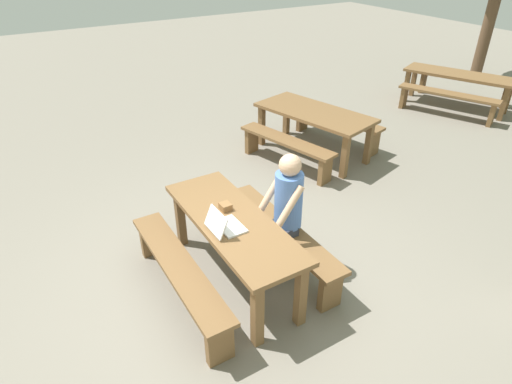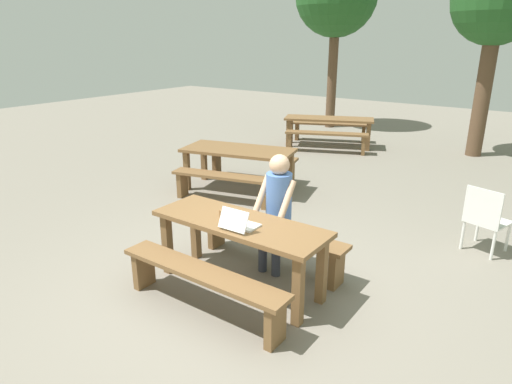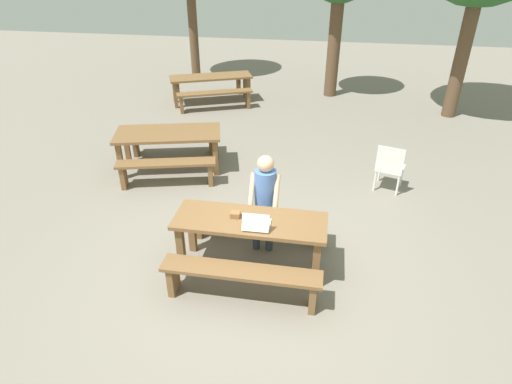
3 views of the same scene
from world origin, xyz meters
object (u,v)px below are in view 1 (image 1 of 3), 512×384
picnic_table_front (233,230)px  person_seated (285,205)px  picnic_table_mid (314,117)px  picnic_table_rear (459,79)px  laptop (225,225)px  small_pouch (225,207)px

picnic_table_front → person_seated: bearing=80.2°
picnic_table_mid → picnic_table_rear: size_ratio=0.93×
picnic_table_front → picnic_table_mid: 3.22m
laptop → small_pouch: 0.34m
laptop → picnic_table_rear: (-2.32, 6.54, -0.22)m
picnic_table_front → laptop: laptop is taller
person_seated → picnic_table_rear: size_ratio=0.62×
picnic_table_front → laptop: (0.11, -0.14, 0.18)m
laptop → picnic_table_rear: 6.94m
picnic_table_rear → picnic_table_mid: bearing=-109.4°
person_seated → picnic_table_mid: bearing=136.3°
small_pouch → picnic_table_rear: bearing=107.6°
laptop → person_seated: bearing=-90.1°
picnic_table_front → small_pouch: small_pouch is taller
picnic_table_front → small_pouch: (-0.19, 0.02, 0.16)m
person_seated → picnic_table_rear: (-2.31, 5.84, -0.19)m
small_pouch → picnic_table_mid: size_ratio=0.06×
laptop → small_pouch: laptop is taller
picnic_table_mid → picnic_table_rear: 3.86m
picnic_table_rear → small_pouch: bearing=-95.2°
picnic_table_rear → person_seated: bearing=-91.3°
picnic_table_mid → picnic_table_rear: picnic_table_mid is taller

